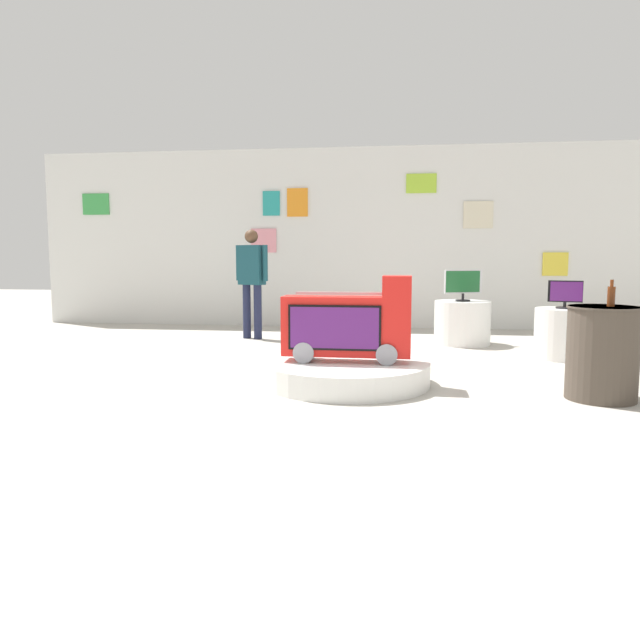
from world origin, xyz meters
name	(u,v)px	position (x,y,z in m)	size (l,w,h in m)	color
ground_plane	(312,384)	(0.00, 0.00, 0.00)	(30.00, 30.00, 0.00)	#B2ADA3
back_wall_display	(351,238)	(0.00, 4.78, 1.56)	(11.34, 0.13, 3.12)	silver
main_display_pedestal	(346,373)	(0.33, 0.03, 0.11)	(1.62, 1.62, 0.22)	white
novelty_firetruck_tv	(349,326)	(0.36, 0.03, 0.57)	(1.24, 0.37, 0.84)	gray
display_pedestal_left_rear	(462,323)	(1.74, 2.89, 0.31)	(0.79, 0.79, 0.62)	white
tv_on_left_rear	(463,283)	(1.74, 2.89, 0.87)	(0.54, 0.23, 0.44)	black
display_pedestal_center_rear	(563,334)	(2.84, 1.82, 0.31)	(0.68, 0.68, 0.62)	white
tv_on_center_rear	(565,294)	(2.84, 1.81, 0.79)	(0.39, 0.20, 0.34)	black
side_table_round	(602,352)	(2.59, -0.30, 0.42)	(0.61, 0.61, 0.82)	#4C4238
bottle_on_side_table	(611,296)	(2.64, -0.30, 0.91)	(0.06, 0.06, 0.23)	brown
shopper_browsing_near_truck	(252,275)	(-1.36, 3.05, 0.96)	(0.53, 0.32, 1.64)	#1E233F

